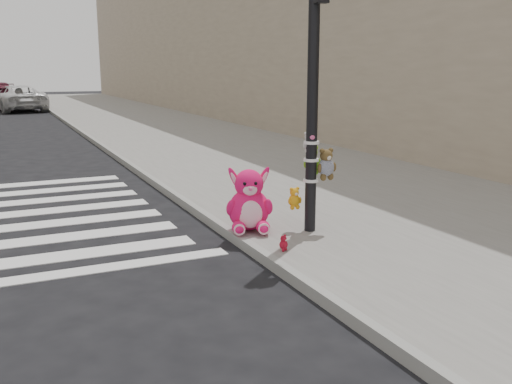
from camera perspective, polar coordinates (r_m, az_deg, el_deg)
name	(u,v)px	position (r m, az deg, el deg)	size (l,w,h in m)	color
ground	(175,319)	(5.94, -8.08, -12.45)	(120.00, 120.00, 0.00)	black
sidewalk_near	(240,152)	(16.70, -1.60, 4.01)	(7.00, 80.00, 0.14)	slate
curb_edge	(122,160)	(15.68, -13.29, 3.14)	(0.12, 80.00, 0.15)	gray
bld_near	(263,13)	(28.02, 0.73, 17.46)	(5.00, 60.00, 10.00)	tan
signal_pole	(314,119)	(8.16, 5.80, 7.24)	(0.69, 0.50, 4.00)	black
pink_bunny	(249,204)	(8.29, -0.69, -1.24)	(0.77, 0.84, 0.96)	#F41463
red_teddy	(283,243)	(7.45, 2.77, -5.12)	(0.15, 0.10, 0.22)	#AB1126
car_white_near	(18,98)	(36.60, -22.73, 8.64)	(2.46, 5.34, 1.48)	silver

